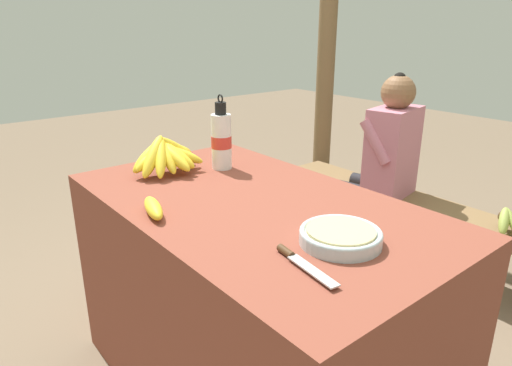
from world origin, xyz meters
name	(u,v)px	position (x,y,z in m)	size (l,w,h in m)	color
market_counter	(254,302)	(0.00, 0.00, 0.39)	(1.33, 0.78, 0.78)	brown
banana_bunch_ripe	(166,155)	(-0.44, -0.08, 0.86)	(0.21, 0.31, 0.16)	#4C381E
serving_bowl	(341,235)	(0.38, -0.01, 0.81)	(0.22, 0.22, 0.04)	silver
water_bottle	(221,140)	(-0.37, 0.13, 0.90)	(0.08, 0.08, 0.30)	white
loose_banana_front	(153,208)	(-0.11, -0.31, 0.81)	(0.18, 0.09, 0.05)	yellow
knife	(298,260)	(0.39, -0.17, 0.79)	(0.22, 0.05, 0.02)	#BCBCC1
wooden_bench	(412,210)	(-0.22, 1.35, 0.33)	(1.79, 0.32, 0.38)	brown
seated_vendor	(385,155)	(-0.41, 1.31, 0.62)	(0.44, 0.42, 1.09)	#232328
banana_bunch_green	(510,220)	(0.31, 1.34, 0.44)	(0.16, 0.26, 0.13)	#4C381E
support_post_near	(327,44)	(-1.20, 1.63, 1.20)	(0.13, 0.13, 2.40)	brown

